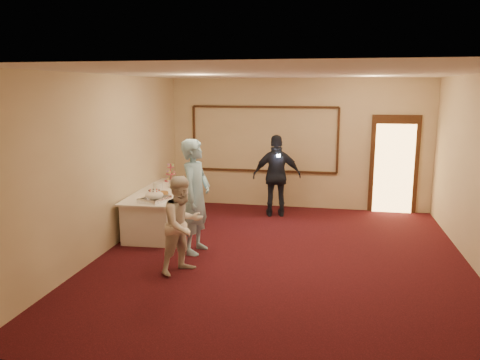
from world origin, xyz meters
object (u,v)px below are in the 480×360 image
plate_stack_b (173,184)px  woman (183,225)px  guest (277,176)px  tart (162,193)px  man (196,197)px  plate_stack_a (158,187)px  cupcake_stand (171,174)px  buffet_table (163,209)px  pavlova_tray (154,197)px

plate_stack_b → woman: size_ratio=0.12×
woman → guest: bearing=17.3°
tart → man: man is taller
plate_stack_a → plate_stack_b: plate_stack_a is taller
cupcake_stand → plate_stack_b: 0.72m
plate_stack_b → man: bearing=-58.4°
buffet_table → plate_stack_b: bearing=70.8°
man → pavlova_tray: bearing=76.1°
cupcake_stand → guest: (2.29, 0.39, -0.03)m
buffet_table → guest: bearing=32.5°
cupcake_stand → guest: 2.32m
tart → woman: size_ratio=0.20×
plate_stack_a → plate_stack_b: (0.19, 0.35, -0.01)m
plate_stack_b → guest: (2.02, 1.05, 0.05)m
plate_stack_b → guest: size_ratio=0.10×
pavlova_tray → man: man is taller
plate_stack_b → man: size_ratio=0.09×
buffet_table → plate_stack_a: (-0.08, -0.05, 0.47)m
cupcake_stand → tart: 1.38m
pavlova_tray → cupcake_stand: bearing=100.3°
plate_stack_b → tart: (0.01, -0.68, -0.05)m
buffet_table → pavlova_tray: size_ratio=4.11×
woman → buffet_table: bearing=61.0°
plate_stack_a → plate_stack_b: 0.40m
buffet_table → man: man is taller
plate_stack_b → woman: 2.64m
pavlova_tray → woman: size_ratio=0.42×
plate_stack_b → tart: plate_stack_b is taller
plate_stack_b → woman: (1.00, -2.44, -0.10)m
guest → plate_stack_a: bearing=22.1°
plate_stack_b → man: (0.94, -1.53, 0.13)m
woman → guest: (1.02, 3.49, 0.15)m
buffet_table → tart: size_ratio=8.62×
plate_stack_a → woman: size_ratio=0.13×
plate_stack_b → man: man is taller
tart → woman: 2.02m
tart → man: 1.28m
plate_stack_b → man: 1.80m
tart → plate_stack_b: bearing=90.9°
plate_stack_a → cupcake_stand: bearing=94.7°
plate_stack_a → guest: (2.21, 1.40, 0.04)m
cupcake_stand → man: man is taller
pavlova_tray → woman: woman is taller
buffet_table → tart: bearing=-72.9°
woman → man: bearing=37.2°
cupcake_stand → guest: guest is taller
buffet_table → cupcake_stand: cupcake_stand is taller
buffet_table → cupcake_stand: bearing=99.8°
pavlova_tray → cupcake_stand: (-0.34, 1.86, 0.06)m
tart → pavlova_tray: bearing=-83.7°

